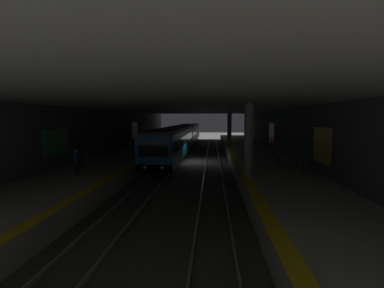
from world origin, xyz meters
The scene contains 20 objects.
ground_plane centered at (0.00, 0.00, 0.00)m, with size 120.00×120.00×0.00m, color #42423F.
track_left centered at (0.00, -2.20, 0.08)m, with size 60.00×1.53×0.16m.
track_right centered at (0.00, 2.20, 0.08)m, with size 60.00×1.53×0.16m.
platform_left centered at (0.00, -6.55, 0.53)m, with size 60.00×5.30×1.06m.
platform_right centered at (0.00, 6.55, 0.53)m, with size 60.00×5.30×1.06m.
wall_left centered at (0.02, -9.45, 2.80)m, with size 60.00×0.56×5.60m.
wall_right centered at (0.00, 9.45, 2.80)m, with size 60.00×0.56×5.60m.
ceiling_slab centered at (0.00, 0.00, 5.80)m, with size 60.00×19.40×0.40m.
pillar_near centered at (-11.61, -4.35, 3.33)m, with size 0.56×0.56×4.55m.
pillar_far centered at (6.76, -4.35, 3.33)m, with size 0.56×0.56×4.55m.
metro_train centered at (11.27, 2.20, 2.03)m, with size 40.49×2.83×3.49m.
bench_left_near centered at (-8.53, -8.53, 1.57)m, with size 1.70×0.47×0.86m.
bench_left_mid centered at (14.54, -8.53, 1.57)m, with size 1.70×0.47×0.86m.
bench_right_near centered at (-3.19, 8.53, 1.57)m, with size 1.70×0.47×0.86m.
bench_right_mid centered at (4.50, 8.53, 1.57)m, with size 1.70×0.47×0.86m.
person_waiting_near centered at (-11.79, 6.61, 1.95)m, with size 0.60×0.23×1.65m.
person_walking_mid centered at (11.15, 7.58, 1.92)m, with size 0.60×0.22×1.60m.
suitcase_rolling centered at (-6.91, -7.31, 1.35)m, with size 0.34×0.20×0.90m.
backpack_on_floor centered at (-1.15, -8.42, 1.25)m, with size 0.30×0.20×0.40m.
trash_bin centered at (-8.12, 7.80, 1.48)m, with size 0.44×0.44×0.85m.
Camera 1 is at (-27.94, -2.12, 4.69)m, focal length 24.66 mm.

